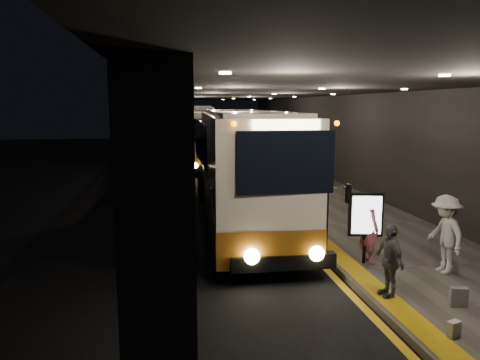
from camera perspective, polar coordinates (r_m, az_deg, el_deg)
ground at (r=13.62m, az=-2.72°, el=-7.62°), size 90.00×90.00×0.00m
lane_line_white at (r=18.40m, az=-9.98°, el=-3.32°), size 0.12×50.00×0.01m
kerb_stripe_yellow at (r=18.77m, az=2.81°, el=-2.95°), size 0.18×50.00×0.01m
sidewalk at (r=19.37m, az=9.79°, el=-2.48°), size 4.50×50.00×0.15m
tactile_strip at (r=18.84m, az=4.30°, el=-2.45°), size 0.50×50.00×0.01m
terminal_wall at (r=19.85m, az=16.22°, el=6.08°), size 0.10×50.00×6.00m
support_columns at (r=17.07m, az=-9.24°, el=3.20°), size 0.80×24.80×4.40m
canopy at (r=18.40m, az=3.38°, el=11.20°), size 9.00×50.00×0.40m
coach_main at (r=15.55m, az=0.31°, el=1.06°), size 2.96×11.75×3.63m
coach_second at (r=30.87m, az=-4.82°, el=4.83°), size 2.62×11.02×3.44m
coach_third at (r=43.26m, az=-5.66°, el=6.24°), size 2.67×12.05×3.78m
passenger_boarding at (r=11.73m, az=15.46°, el=-5.65°), size 0.52×0.68×1.69m
passenger_waiting_white at (r=11.56m, az=23.73°, el=-6.06°), size 0.56×1.16×1.79m
passenger_waiting_grey at (r=9.81m, az=17.74°, el=-9.30°), size 0.53×0.91×1.48m
bag_polka at (r=9.97m, az=25.09°, el=-12.80°), size 0.33×0.20×0.38m
bag_plain at (r=8.76m, az=24.60°, el=-16.20°), size 0.25×0.20×0.27m
info_sign at (r=11.52m, az=15.07°, el=-4.27°), size 0.82×0.27×1.72m
stanchion_post at (r=12.79m, az=10.31°, el=-5.85°), size 0.05×0.05×0.99m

